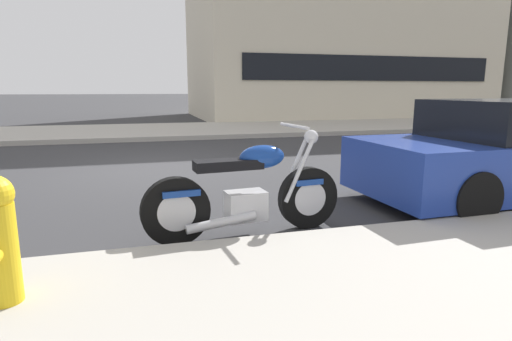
{
  "coord_description": "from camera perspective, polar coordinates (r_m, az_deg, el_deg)",
  "views": [
    {
      "loc": [
        -0.33,
        -8.07,
        1.49
      ],
      "look_at": [
        0.88,
        -3.77,
        0.62
      ],
      "focal_mm": 29.46,
      "sensor_mm": 36.0,
      "label": 1
    }
  ],
  "objects": [
    {
      "name": "sidewalk_far_curb",
      "position": [
        19.41,
        23.91,
        5.86
      ],
      "size": [
        120.0,
        5.0,
        0.14
      ],
      "primitive_type": "cube",
      "color": "#ADA89E",
      "rests_on": "ground"
    },
    {
      "name": "ground_plane",
      "position": [
        8.21,
        -13.14,
        0.24
      ],
      "size": [
        260.0,
        260.0,
        0.0
      ],
      "primitive_type": "plane",
      "color": "#333335"
    },
    {
      "name": "parked_motorcycle",
      "position": [
        4.28,
        -1.14,
        -3.22
      ],
      "size": [
        2.1,
        0.62,
        1.13
      ],
      "rotation": [
        0.0,
        0.0,
        0.09
      ],
      "color": "black",
      "rests_on": "ground"
    },
    {
      "name": "parking_stall_stripe",
      "position": [
        4.57,
        -10.82,
        -8.18
      ],
      "size": [
        0.12,
        2.2,
        0.01
      ],
      "primitive_type": "cube",
      "color": "silver",
      "rests_on": "ground"
    },
    {
      "name": "townhouse_mid_block",
      "position": [
        24.5,
        10.12,
        20.2
      ],
      "size": [
        14.52,
        9.32,
        10.96
      ],
      "color": "beige",
      "rests_on": "ground"
    }
  ]
}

